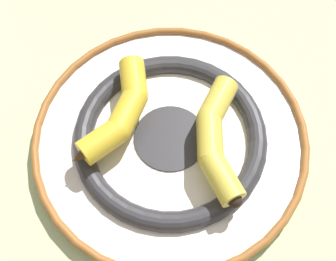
{
  "coord_description": "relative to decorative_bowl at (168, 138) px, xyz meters",
  "views": [
    {
      "loc": [
        0.25,
        0.13,
        0.57
      ],
      "look_at": [
        0.01,
        -0.0,
        0.04
      ],
      "focal_mm": 50.0,
      "sensor_mm": 36.0,
      "label": 1
    }
  ],
  "objects": [
    {
      "name": "ground_plane",
      "position": [
        -0.01,
        0.0,
        -0.01
      ],
      "size": [
        2.8,
        2.8,
        0.0
      ],
      "primitive_type": "plane",
      "color": "#B2C693"
    },
    {
      "name": "decorative_bowl",
      "position": [
        0.0,
        0.0,
        0.0
      ],
      "size": [
        0.37,
        0.37,
        0.03
      ],
      "color": "white",
      "rests_on": "ground_plane"
    },
    {
      "name": "banana_b",
      "position": [
        0.01,
        -0.06,
        0.04
      ],
      "size": [
        0.18,
        0.07,
        0.03
      ],
      "rotation": [
        0.0,
        0.0,
        -3.04
      ],
      "color": "gold",
      "rests_on": "decorative_bowl"
    },
    {
      "name": "banana_a",
      "position": [
        -0.02,
        0.06,
        0.03
      ],
      "size": [
        0.17,
        0.1,
        0.03
      ],
      "rotation": [
        0.0,
        0.0,
        0.49
      ],
      "color": "gold",
      "rests_on": "decorative_bowl"
    }
  ]
}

